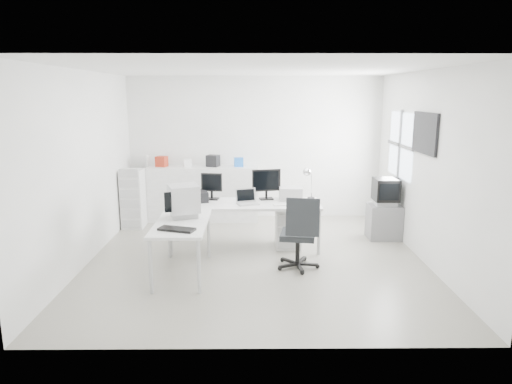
{
  "coord_description": "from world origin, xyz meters",
  "views": [
    {
      "loc": [
        -0.06,
        -6.57,
        2.46
      ],
      "look_at": [
        0.0,
        0.2,
        1.0
      ],
      "focal_mm": 32.0,
      "sensor_mm": 36.0,
      "label": 1
    }
  ],
  "objects_px": {
    "laptop": "(248,197)",
    "sideboard": "(204,193)",
    "inkjet_printer": "(193,197)",
    "crt_monitor": "(184,200)",
    "lcd_monitor_small": "(212,186)",
    "filing_cabinet": "(133,199)",
    "lcd_monitor_large": "(266,185)",
    "drawer_pedestal": "(288,229)",
    "laser_printer": "(291,193)",
    "tv_cabinet": "(384,222)",
    "office_chair": "(298,231)",
    "side_desk": "(182,248)",
    "crt_tv": "(386,192)",
    "main_desk": "(245,225)"
  },
  "relations": [
    {
      "from": "main_desk",
      "to": "side_desk",
      "type": "relative_size",
      "value": 1.71
    },
    {
      "from": "drawer_pedestal",
      "to": "office_chair",
      "type": "height_order",
      "value": "office_chair"
    },
    {
      "from": "laser_printer",
      "to": "sideboard",
      "type": "relative_size",
      "value": 0.17
    },
    {
      "from": "laptop",
      "to": "filing_cabinet",
      "type": "height_order",
      "value": "filing_cabinet"
    },
    {
      "from": "sideboard",
      "to": "main_desk",
      "type": "bearing_deg",
      "value": -63.59
    },
    {
      "from": "crt_monitor",
      "to": "crt_tv",
      "type": "distance_m",
      "value": 3.51
    },
    {
      "from": "lcd_monitor_large",
      "to": "filing_cabinet",
      "type": "xyz_separation_m",
      "value": [
        -2.46,
        0.95,
        -0.45
      ]
    },
    {
      "from": "inkjet_printer",
      "to": "laptop",
      "type": "height_order",
      "value": "laptop"
    },
    {
      "from": "drawer_pedestal",
      "to": "laser_printer",
      "type": "distance_m",
      "value": 0.58
    },
    {
      "from": "laptop",
      "to": "office_chair",
      "type": "distance_m",
      "value": 1.11
    },
    {
      "from": "crt_monitor",
      "to": "filing_cabinet",
      "type": "bearing_deg",
      "value": 101.92
    },
    {
      "from": "laser_printer",
      "to": "crt_monitor",
      "type": "height_order",
      "value": "crt_monitor"
    },
    {
      "from": "drawer_pedestal",
      "to": "inkjet_printer",
      "type": "height_order",
      "value": "inkjet_printer"
    },
    {
      "from": "laptop",
      "to": "crt_monitor",
      "type": "relative_size",
      "value": 0.68
    },
    {
      "from": "lcd_monitor_small",
      "to": "laptop",
      "type": "distance_m",
      "value": 0.7
    },
    {
      "from": "drawer_pedestal",
      "to": "laptop",
      "type": "xyz_separation_m",
      "value": [
        -0.65,
        -0.15,
        0.56
      ]
    },
    {
      "from": "lcd_monitor_large",
      "to": "crt_monitor",
      "type": "distance_m",
      "value": 1.63
    },
    {
      "from": "office_chair",
      "to": "tv_cabinet",
      "type": "height_order",
      "value": "office_chair"
    },
    {
      "from": "crt_monitor",
      "to": "sideboard",
      "type": "bearing_deg",
      "value": 70.3
    },
    {
      "from": "laptop",
      "to": "tv_cabinet",
      "type": "relative_size",
      "value": 0.57
    },
    {
      "from": "side_desk",
      "to": "office_chair",
      "type": "xyz_separation_m",
      "value": [
        1.62,
        0.22,
        0.17
      ]
    },
    {
      "from": "drawer_pedestal",
      "to": "lcd_monitor_small",
      "type": "bearing_deg",
      "value": 170.91
    },
    {
      "from": "lcd_monitor_small",
      "to": "inkjet_printer",
      "type": "bearing_deg",
      "value": -145.27
    },
    {
      "from": "lcd_monitor_small",
      "to": "filing_cabinet",
      "type": "relative_size",
      "value": 0.4
    },
    {
      "from": "laser_printer",
      "to": "crt_tv",
      "type": "xyz_separation_m",
      "value": [
        1.64,
        0.25,
        -0.03
      ]
    },
    {
      "from": "drawer_pedestal",
      "to": "inkjet_printer",
      "type": "xyz_separation_m",
      "value": [
        -1.55,
        0.05,
        0.53
      ]
    },
    {
      "from": "side_desk",
      "to": "crt_tv",
      "type": "xyz_separation_m",
      "value": [
        3.24,
        1.57,
        0.45
      ]
    },
    {
      "from": "laser_printer",
      "to": "tv_cabinet",
      "type": "distance_m",
      "value": 1.75
    },
    {
      "from": "lcd_monitor_large",
      "to": "tv_cabinet",
      "type": "xyz_separation_m",
      "value": [
        2.04,
        0.22,
        -0.7
      ]
    },
    {
      "from": "laptop",
      "to": "crt_monitor",
      "type": "distance_m",
      "value": 1.18
    },
    {
      "from": "inkjet_printer",
      "to": "office_chair",
      "type": "xyz_separation_m",
      "value": [
        1.62,
        -0.98,
        -0.29
      ]
    },
    {
      "from": "side_desk",
      "to": "laser_printer",
      "type": "distance_m",
      "value": 2.13
    },
    {
      "from": "lcd_monitor_small",
      "to": "crt_tv",
      "type": "xyz_separation_m",
      "value": [
        2.94,
        0.22,
        -0.15
      ]
    },
    {
      "from": "side_desk",
      "to": "inkjet_printer",
      "type": "distance_m",
      "value": 1.28
    },
    {
      "from": "main_desk",
      "to": "side_desk",
      "type": "xyz_separation_m",
      "value": [
        -0.85,
        -1.1,
        0.0
      ]
    },
    {
      "from": "laptop",
      "to": "crt_tv",
      "type": "height_order",
      "value": "crt_tv"
    },
    {
      "from": "laptop",
      "to": "sideboard",
      "type": "height_order",
      "value": "sideboard"
    },
    {
      "from": "sideboard",
      "to": "office_chair",
      "type": "bearing_deg",
      "value": -57.99
    },
    {
      "from": "lcd_monitor_small",
      "to": "lcd_monitor_large",
      "type": "distance_m",
      "value": 0.9
    },
    {
      "from": "main_desk",
      "to": "lcd_monitor_small",
      "type": "distance_m",
      "value": 0.85
    },
    {
      "from": "laptop",
      "to": "tv_cabinet",
      "type": "height_order",
      "value": "laptop"
    },
    {
      "from": "lcd_monitor_large",
      "to": "crt_monitor",
      "type": "relative_size",
      "value": 0.98
    },
    {
      "from": "crt_monitor",
      "to": "office_chair",
      "type": "bearing_deg",
      "value": -20.62
    },
    {
      "from": "side_desk",
      "to": "drawer_pedestal",
      "type": "distance_m",
      "value": 1.93
    },
    {
      "from": "tv_cabinet",
      "to": "crt_tv",
      "type": "xyz_separation_m",
      "value": [
        0.0,
        0.0,
        0.52
      ]
    },
    {
      "from": "inkjet_printer",
      "to": "laptop",
      "type": "relative_size",
      "value": 1.35
    },
    {
      "from": "main_desk",
      "to": "inkjet_printer",
      "type": "relative_size",
      "value": 5.19
    },
    {
      "from": "sideboard",
      "to": "crt_tv",
      "type": "bearing_deg",
      "value": -20.88
    },
    {
      "from": "inkjet_printer",
      "to": "crt_monitor",
      "type": "height_order",
      "value": "crt_monitor"
    },
    {
      "from": "lcd_monitor_large",
      "to": "laptop",
      "type": "xyz_separation_m",
      "value": [
        -0.3,
        -0.35,
        -0.14
      ]
    }
  ]
}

